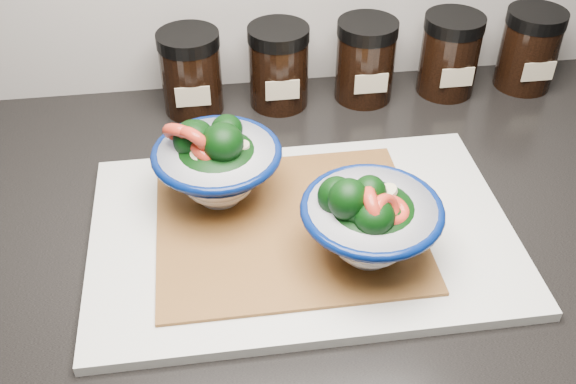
{
  "coord_description": "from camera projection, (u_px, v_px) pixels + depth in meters",
  "views": [
    {
      "loc": [
        -0.14,
        0.89,
        1.4
      ],
      "look_at": [
        -0.06,
        1.42,
        0.96
      ],
      "focal_mm": 42.0,
      "sensor_mm": 36.0,
      "label": 1
    }
  ],
  "objects": [
    {
      "name": "countertop",
      "position": [
        339.0,
        225.0,
        0.77
      ],
      "size": [
        3.5,
        0.6,
        0.04
      ],
      "primitive_type": "cube",
      "color": "black",
      "rests_on": "cabinet"
    },
    {
      "name": "cutting_board",
      "position": [
        302.0,
        233.0,
        0.73
      ],
      "size": [
        0.45,
        0.3,
        0.01
      ],
      "primitive_type": "cube",
      "color": "silver",
      "rests_on": "countertop"
    },
    {
      "name": "bamboo_mat",
      "position": [
        288.0,
        225.0,
        0.72
      ],
      "size": [
        0.28,
        0.24,
        0.0
      ],
      "primitive_type": "cube",
      "color": "#A46D31",
      "rests_on": "cutting_board"
    },
    {
      "name": "bowl_left",
      "position": [
        216.0,
        163.0,
        0.73
      ],
      "size": [
        0.14,
        0.14,
        0.11
      ],
      "rotation": [
        0.0,
        0.0,
        -0.31
      ],
      "color": "white",
      "rests_on": "bamboo_mat"
    },
    {
      "name": "bowl_right",
      "position": [
        369.0,
        221.0,
        0.66
      ],
      "size": [
        0.14,
        0.14,
        0.11
      ],
      "rotation": [
        0.0,
        0.0,
        0.24
      ],
      "color": "white",
      "rests_on": "bamboo_mat"
    },
    {
      "name": "spice_jar_a",
      "position": [
        191.0,
        72.0,
        0.89
      ],
      "size": [
        0.08,
        0.08,
        0.11
      ],
      "color": "black",
      "rests_on": "countertop"
    },
    {
      "name": "spice_jar_b",
      "position": [
        279.0,
        66.0,
        0.9
      ],
      "size": [
        0.08,
        0.08,
        0.11
      ],
      "color": "black",
      "rests_on": "countertop"
    },
    {
      "name": "spice_jar_c",
      "position": [
        365.0,
        60.0,
        0.92
      ],
      "size": [
        0.08,
        0.08,
        0.11
      ],
      "color": "black",
      "rests_on": "countertop"
    },
    {
      "name": "spice_jar_d",
      "position": [
        450.0,
        55.0,
        0.93
      ],
      "size": [
        0.08,
        0.08,
        0.11
      ],
      "color": "black",
      "rests_on": "countertop"
    },
    {
      "name": "spice_jar_e",
      "position": [
        529.0,
        49.0,
        0.94
      ],
      "size": [
        0.08,
        0.08,
        0.11
      ],
      "color": "black",
      "rests_on": "countertop"
    }
  ]
}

